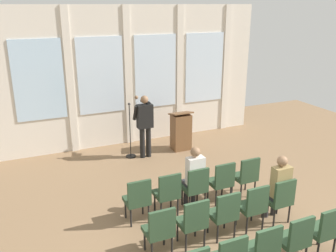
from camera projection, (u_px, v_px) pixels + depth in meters
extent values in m
cube|color=silver|center=(128.00, 77.00, 10.65)|extent=(8.31, 0.10, 4.04)
cube|color=silver|center=(39.00, 80.00, 9.61)|extent=(1.30, 0.04, 2.15)
cube|color=silver|center=(70.00, 82.00, 9.96)|extent=(0.20, 0.08, 4.04)
cube|color=silver|center=(101.00, 76.00, 10.25)|extent=(1.30, 0.04, 2.15)
cube|color=silver|center=(128.00, 77.00, 10.59)|extent=(0.20, 0.08, 4.04)
cube|color=silver|center=(155.00, 71.00, 10.88)|extent=(1.30, 0.04, 2.15)
cube|color=silver|center=(180.00, 73.00, 11.23)|extent=(0.20, 0.08, 4.04)
cube|color=silver|center=(204.00, 68.00, 11.52)|extent=(1.30, 0.04, 2.15)
cube|color=silver|center=(226.00, 69.00, 11.86)|extent=(0.20, 0.08, 4.04)
cylinder|color=black|center=(142.00, 143.00, 9.98)|extent=(0.14, 0.14, 0.86)
cylinder|color=black|center=(148.00, 142.00, 10.05)|extent=(0.14, 0.14, 0.86)
cube|color=black|center=(145.00, 116.00, 9.78)|extent=(0.42, 0.22, 0.65)
cube|color=#B28C19|center=(143.00, 112.00, 9.85)|extent=(0.06, 0.01, 0.39)
sphere|color=#8C6647|center=(144.00, 100.00, 9.64)|extent=(0.21, 0.21, 0.21)
cylinder|color=black|center=(135.00, 113.00, 9.72)|extent=(0.09, 0.28, 0.45)
cylinder|color=black|center=(148.00, 103.00, 9.84)|extent=(0.15, 0.36, 0.15)
cylinder|color=black|center=(144.00, 101.00, 9.93)|extent=(0.11, 0.34, 0.15)
sphere|color=#8C6647|center=(136.00, 97.00, 10.09)|extent=(0.10, 0.10, 0.10)
cylinder|color=black|center=(131.00, 156.00, 10.15)|extent=(0.28, 0.28, 0.03)
cylinder|color=black|center=(130.00, 131.00, 9.92)|extent=(0.02, 0.02, 1.45)
sphere|color=#262626|center=(129.00, 104.00, 9.67)|extent=(0.07, 0.07, 0.07)
cube|color=brown|center=(181.00, 132.00, 10.53)|extent=(0.52, 0.40, 1.05)
cube|color=brown|center=(181.00, 113.00, 10.37)|extent=(0.60, 0.48, 0.14)
cylinder|color=black|center=(143.00, 205.00, 7.34)|extent=(0.04, 0.04, 0.40)
cylinder|color=black|center=(125.00, 209.00, 7.20)|extent=(0.04, 0.04, 0.40)
cylinder|color=black|center=(149.00, 214.00, 7.04)|extent=(0.04, 0.04, 0.40)
cylinder|color=black|center=(131.00, 218.00, 6.90)|extent=(0.04, 0.04, 0.40)
cube|color=#2D472D|center=(137.00, 200.00, 7.04)|extent=(0.46, 0.44, 0.08)
cube|color=#2D472D|center=(140.00, 192.00, 6.79)|extent=(0.46, 0.06, 0.46)
cylinder|color=black|center=(171.00, 199.00, 7.57)|extent=(0.04, 0.04, 0.40)
cylinder|color=black|center=(155.00, 202.00, 7.44)|extent=(0.04, 0.04, 0.40)
cylinder|color=black|center=(178.00, 207.00, 7.28)|extent=(0.04, 0.04, 0.40)
cylinder|color=black|center=(161.00, 211.00, 7.14)|extent=(0.04, 0.04, 0.40)
cube|color=#2D472D|center=(166.00, 194.00, 7.28)|extent=(0.46, 0.44, 0.08)
cube|color=#2D472D|center=(170.00, 186.00, 7.03)|extent=(0.46, 0.06, 0.46)
cylinder|color=black|center=(197.00, 193.00, 7.81)|extent=(0.04, 0.04, 0.40)
cylinder|color=black|center=(182.00, 196.00, 7.67)|extent=(0.04, 0.04, 0.40)
cylinder|color=black|center=(205.00, 200.00, 7.52)|extent=(0.04, 0.04, 0.40)
cylinder|color=black|center=(189.00, 204.00, 7.38)|extent=(0.04, 0.04, 0.40)
cube|color=#2D472D|center=(194.00, 188.00, 7.52)|extent=(0.46, 0.44, 0.08)
cube|color=#2D472D|center=(198.00, 180.00, 7.27)|extent=(0.46, 0.06, 0.46)
cylinder|color=#2D2D33|center=(186.00, 194.00, 7.71)|extent=(0.10, 0.10, 0.44)
cylinder|color=#2D2D33|center=(193.00, 193.00, 7.78)|extent=(0.10, 0.10, 0.44)
cube|color=#2D2D33|center=(192.00, 184.00, 7.55)|extent=(0.34, 0.36, 0.12)
cube|color=silver|center=(195.00, 171.00, 7.34)|extent=(0.36, 0.20, 0.58)
sphere|color=#8C6647|center=(195.00, 152.00, 7.23)|extent=(0.20, 0.20, 0.20)
cylinder|color=black|center=(222.00, 187.00, 8.05)|extent=(0.04, 0.04, 0.40)
cylinder|color=black|center=(208.00, 190.00, 7.91)|extent=(0.04, 0.04, 0.40)
cylinder|color=black|center=(231.00, 194.00, 7.75)|extent=(0.04, 0.04, 0.40)
cylinder|color=black|center=(216.00, 198.00, 7.62)|extent=(0.04, 0.04, 0.40)
cube|color=#2D472D|center=(220.00, 182.00, 7.76)|extent=(0.46, 0.44, 0.08)
cube|color=#2D472D|center=(225.00, 174.00, 7.50)|extent=(0.46, 0.06, 0.46)
cylinder|color=black|center=(246.00, 182.00, 8.29)|extent=(0.04, 0.04, 0.40)
cylinder|color=black|center=(232.00, 185.00, 8.15)|extent=(0.04, 0.04, 0.40)
cylinder|color=black|center=(255.00, 189.00, 7.99)|extent=(0.04, 0.04, 0.40)
cylinder|color=black|center=(241.00, 192.00, 7.85)|extent=(0.04, 0.04, 0.40)
cube|color=#2D472D|center=(244.00, 177.00, 7.99)|extent=(0.46, 0.44, 0.08)
cube|color=#2D472D|center=(250.00, 169.00, 7.74)|extent=(0.46, 0.06, 0.46)
cylinder|color=black|center=(164.00, 235.00, 6.39)|extent=(0.04, 0.04, 0.40)
cylinder|color=black|center=(145.00, 240.00, 6.25)|extent=(0.04, 0.04, 0.40)
cylinder|color=black|center=(172.00, 246.00, 6.09)|extent=(0.04, 0.04, 0.40)
cylinder|color=black|center=(152.00, 252.00, 5.96)|extent=(0.04, 0.04, 0.40)
cube|color=#2D472D|center=(158.00, 231.00, 6.10)|extent=(0.46, 0.44, 0.08)
cube|color=#2D472D|center=(162.00, 223.00, 5.85)|extent=(0.46, 0.06, 0.46)
cylinder|color=black|center=(195.00, 227.00, 6.63)|extent=(0.04, 0.04, 0.40)
cylinder|color=black|center=(177.00, 231.00, 6.49)|extent=(0.04, 0.04, 0.40)
cylinder|color=black|center=(204.00, 237.00, 6.33)|extent=(0.04, 0.04, 0.40)
cylinder|color=black|center=(186.00, 242.00, 6.19)|extent=(0.04, 0.04, 0.40)
cube|color=#2D472D|center=(191.00, 222.00, 6.33)|extent=(0.46, 0.44, 0.08)
cube|color=#2D472D|center=(197.00, 214.00, 6.08)|extent=(0.46, 0.06, 0.46)
cylinder|color=black|center=(225.00, 219.00, 6.86)|extent=(0.04, 0.04, 0.40)
cylinder|color=black|center=(208.00, 223.00, 6.73)|extent=(0.04, 0.04, 0.40)
cylinder|color=black|center=(235.00, 229.00, 6.57)|extent=(0.04, 0.04, 0.40)
cylinder|color=black|center=(217.00, 233.00, 6.43)|extent=(0.04, 0.04, 0.40)
cube|color=#2D472D|center=(222.00, 214.00, 6.57)|extent=(0.46, 0.44, 0.08)
cube|color=#2D472D|center=(228.00, 206.00, 6.32)|extent=(0.46, 0.06, 0.46)
cylinder|color=black|center=(252.00, 212.00, 7.10)|extent=(0.04, 0.04, 0.40)
cylinder|color=black|center=(236.00, 216.00, 6.96)|extent=(0.04, 0.04, 0.40)
cylinder|color=black|center=(263.00, 221.00, 6.81)|extent=(0.04, 0.04, 0.40)
cylinder|color=black|center=(247.00, 225.00, 6.67)|extent=(0.04, 0.04, 0.40)
cube|color=#2D472D|center=(250.00, 207.00, 6.81)|extent=(0.46, 0.44, 0.08)
cube|color=#2D472D|center=(258.00, 199.00, 6.56)|extent=(0.46, 0.06, 0.46)
cylinder|color=black|center=(277.00, 205.00, 7.34)|extent=(0.04, 0.04, 0.40)
cylinder|color=black|center=(263.00, 209.00, 7.20)|extent=(0.04, 0.04, 0.40)
cylinder|color=black|center=(289.00, 213.00, 7.04)|extent=(0.04, 0.04, 0.40)
cylinder|color=black|center=(274.00, 218.00, 6.91)|extent=(0.04, 0.04, 0.40)
cube|color=#2D472D|center=(277.00, 200.00, 7.05)|extent=(0.46, 0.44, 0.08)
cube|color=#2D472D|center=(285.00, 192.00, 6.80)|extent=(0.46, 0.06, 0.46)
cylinder|color=#2D2D33|center=(266.00, 207.00, 7.24)|extent=(0.10, 0.10, 0.44)
cylinder|color=#2D2D33|center=(274.00, 205.00, 7.31)|extent=(0.10, 0.10, 0.44)
cube|color=#2D2D33|center=(275.00, 196.00, 7.08)|extent=(0.34, 0.36, 0.12)
cube|color=#997F4C|center=(281.00, 182.00, 6.87)|extent=(0.36, 0.20, 0.61)
sphere|color=#8C6647|center=(282.00, 161.00, 6.75)|extent=(0.20, 0.20, 0.20)
cube|color=#2D472D|center=(259.00, 250.00, 5.62)|extent=(0.46, 0.44, 0.08)
cube|color=#2D472D|center=(269.00, 242.00, 5.37)|extent=(0.46, 0.06, 0.46)
cylinder|color=black|center=(291.00, 244.00, 6.16)|extent=(0.04, 0.04, 0.40)
cylinder|color=black|center=(274.00, 249.00, 6.02)|extent=(0.04, 0.04, 0.40)
cube|color=#2D472D|center=(291.00, 240.00, 5.86)|extent=(0.46, 0.44, 0.08)
cube|color=#2D472D|center=(301.00, 232.00, 5.61)|extent=(0.46, 0.06, 0.46)
cylinder|color=black|center=(319.00, 235.00, 6.39)|extent=(0.04, 0.04, 0.40)
cylinder|color=black|center=(303.00, 240.00, 6.26)|extent=(0.04, 0.04, 0.40)
cylinder|color=black|center=(334.00, 246.00, 6.10)|extent=(0.04, 0.04, 0.40)
cylinder|color=black|center=(318.00, 252.00, 5.96)|extent=(0.04, 0.04, 0.40)
cube|color=#2D472D|center=(320.00, 231.00, 6.10)|extent=(0.46, 0.44, 0.08)
cube|color=#2D472D|center=(331.00, 223.00, 5.85)|extent=(0.46, 0.06, 0.46)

